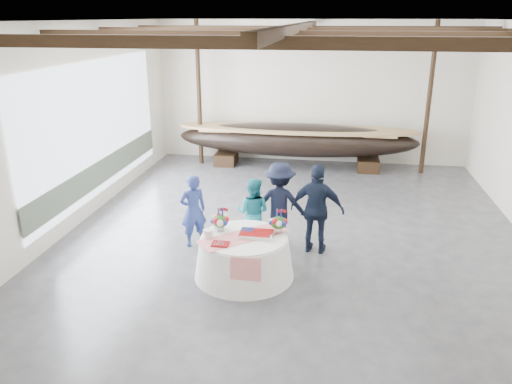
# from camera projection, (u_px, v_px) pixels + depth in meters

# --- Properties ---
(floor) EXTENTS (10.00, 12.00, 0.01)m
(floor) POSITION_uv_depth(u_px,v_px,m) (294.00, 232.00, 11.23)
(floor) COLOR #3D3D42
(floor) RESTS_ON ground
(wall_back) EXTENTS (10.00, 0.02, 4.50)m
(wall_back) POSITION_uv_depth(u_px,v_px,m) (312.00, 93.00, 16.07)
(wall_back) COLOR silver
(wall_back) RESTS_ON ground
(wall_front) EXTENTS (10.00, 0.02, 4.50)m
(wall_front) POSITION_uv_depth(u_px,v_px,m) (248.00, 268.00, 4.89)
(wall_front) COLOR silver
(wall_front) RESTS_ON ground
(wall_left) EXTENTS (0.02, 12.00, 4.50)m
(wall_left) POSITION_uv_depth(u_px,v_px,m) (75.00, 126.00, 11.22)
(wall_left) COLOR silver
(wall_left) RESTS_ON ground
(ceiling) EXTENTS (10.00, 12.00, 0.01)m
(ceiling) POSITION_uv_depth(u_px,v_px,m) (300.00, 21.00, 9.73)
(ceiling) COLOR white
(ceiling) RESTS_ON wall_back
(pavilion_structure) EXTENTS (9.80, 11.76, 4.50)m
(pavilion_structure) POSITION_uv_depth(u_px,v_px,m) (302.00, 45.00, 10.70)
(pavilion_structure) COLOR black
(pavilion_structure) RESTS_ON ground
(open_bay) EXTENTS (0.03, 7.00, 3.20)m
(open_bay) POSITION_uv_depth(u_px,v_px,m) (99.00, 135.00, 12.29)
(open_bay) COLOR silver
(open_bay) RESTS_ON ground
(longboat_display) EXTENTS (7.58, 1.52, 1.42)m
(longboat_display) POSITION_uv_depth(u_px,v_px,m) (296.00, 140.00, 15.73)
(longboat_display) COLOR black
(longboat_display) RESTS_ON ground
(banquet_table) EXTENTS (1.85, 1.85, 0.79)m
(banquet_table) POSITION_uv_depth(u_px,v_px,m) (244.00, 256.00, 9.21)
(banquet_table) COLOR white
(banquet_table) RESTS_ON ground
(tabletop_items) EXTENTS (1.65, 1.53, 0.40)m
(tabletop_items) POSITION_uv_depth(u_px,v_px,m) (246.00, 226.00, 9.17)
(tabletop_items) COLOR red
(tabletop_items) RESTS_ON banquet_table
(guest_woman_blue) EXTENTS (0.68, 0.63, 1.55)m
(guest_woman_blue) POSITION_uv_depth(u_px,v_px,m) (193.00, 211.00, 10.33)
(guest_woman_blue) COLOR navy
(guest_woman_blue) RESTS_ON ground
(guest_woman_teal) EXTENTS (0.79, 0.65, 1.49)m
(guest_woman_teal) POSITION_uv_depth(u_px,v_px,m) (253.00, 212.00, 10.32)
(guest_woman_teal) COLOR teal
(guest_woman_teal) RESTS_ON ground
(guest_man_left) EXTENTS (1.16, 0.68, 1.78)m
(guest_man_left) POSITION_uv_depth(u_px,v_px,m) (280.00, 204.00, 10.38)
(guest_man_left) COLOR black
(guest_man_left) RESTS_ON ground
(guest_man_right) EXTENTS (1.14, 0.61, 1.86)m
(guest_man_right) POSITION_uv_depth(u_px,v_px,m) (317.00, 209.00, 9.99)
(guest_man_right) COLOR black
(guest_man_right) RESTS_ON ground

